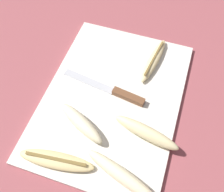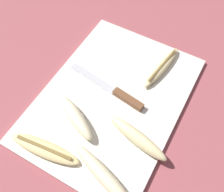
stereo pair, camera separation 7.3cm
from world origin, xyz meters
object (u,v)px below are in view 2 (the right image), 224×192
Objects in this scene: banana_bright_far at (76,117)px; banana_spotted_left at (45,149)px; knife at (119,94)px; banana_mellow_near at (162,67)px; banana_pale_long at (104,176)px; banana_soft_right at (137,138)px.

banana_bright_far is 0.80× the size of banana_spotted_left.
knife is 1.38× the size of banana_mellow_near.
banana_soft_right is at bearing -11.34° from banana_pale_long.
banana_mellow_near and banana_spotted_left have the same top height.
banana_bright_far reaches higher than banana_soft_right.
banana_bright_far is at bearing 99.59° from banana_soft_right.
banana_spotted_left is 0.16m from banana_pale_long.
banana_pale_long is 1.14× the size of banana_soft_right.
banana_bright_far is at bearing -11.85° from banana_spotted_left.
banana_mellow_near is 0.37m from banana_pale_long.
banana_mellow_near is 1.21× the size of banana_bright_far.
knife is 0.14m from banana_bright_far.
knife is 0.16m from banana_mellow_near.
knife is 1.41× the size of banana_soft_right.
banana_bright_far reaches higher than knife.
banana_pale_long is (-0.37, -0.01, 0.01)m from banana_mellow_near.
banana_spotted_left is at bearing 94.51° from banana_pale_long.
banana_mellow_near is (0.14, -0.07, 0.00)m from knife.
banana_pale_long is at bearing -85.49° from banana_spotted_left.
banana_bright_far reaches higher than banana_pale_long.
knife is at bearing 155.56° from banana_mellow_near.
knife is 1.32× the size of banana_spotted_left.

